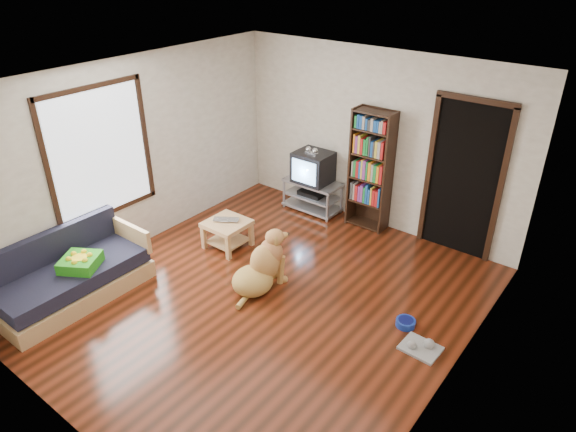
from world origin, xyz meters
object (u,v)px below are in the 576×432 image
Objects in this scene: coffee_table at (227,229)px; dog_bowl at (405,323)px; sofa at (72,278)px; tv_stand at (312,194)px; laptop at (225,222)px; crt_tv at (314,166)px; grey_rag at (420,348)px; bookshelf at (371,164)px; green_cushion at (80,262)px; dog at (261,268)px.

dog_bowl is at bearing -0.43° from coffee_table.
coffee_table is at bearing 70.73° from sofa.
sofa is (-3.45, -1.95, 0.22)m from dog_bowl.
tv_stand is at bearing 80.26° from coffee_table.
sofa is at bearing -142.76° from laptop.
crt_tv reaches higher than laptop.
grey_rag is 0.22× the size of bookshelf.
crt_tv is at bearing -175.68° from bookshelf.
bookshelf reaches higher than tv_stand.
coffee_table is (0.69, 1.97, 0.02)m from sofa.
laptop is at bearing 175.51° from grey_rag.
tv_stand reaches higher than coffee_table.
green_cushion is 0.27m from sofa.
sofa reaches higher than laptop.
sofa is at bearing -105.02° from tv_stand.
coffee_table is at bearing 42.15° from green_cushion.
laptop is 1.72m from tv_stand.
crt_tv reaches higher than tv_stand.
laptop is 0.61× the size of crt_tv.
green_cushion reaches higher than grey_rag.
tv_stand is at bearing 74.98° from sofa.
bookshelf is 4.26m from sofa.
coffee_table is (-3.06, 0.27, 0.27)m from grey_rag.
bookshelf is 2.26m from coffee_table.
crt_tv reaches higher than sofa.
crt_tv reaches higher than dog_bowl.
dog_bowl is 0.40× the size of coffee_table.
sofa reaches higher than green_cushion.
grey_rag is 2.90m from bookshelf.
crt_tv is at bearing 75.07° from sofa.
crt_tv is (0.85, 3.57, 0.26)m from green_cushion.
grey_rag is (3.63, 1.62, -0.47)m from green_cushion.
tv_stand reaches higher than dog_bowl.
tv_stand reaches higher than laptop.
crt_tv is 0.61× the size of dog.
coffee_table reaches higher than dog_bowl.
green_cushion is at bearing -103.46° from tv_stand.
dog_bowl is at bearing 13.61° from dog.
coffee_table is 1.10m from dog.
dog_bowl is 0.55× the size of grey_rag.
laptop is at bearing 41.89° from green_cushion.
tv_stand is 0.47m from crt_tv.
bookshelf is (-1.53, 1.77, 0.96)m from dog_bowl.
dog is (1.57, 1.44, -0.20)m from green_cushion.
sofa is at bearing -150.55° from dog_bowl.
dog_bowl is at bearing 140.19° from grey_rag.
tv_stand is at bearing -174.37° from bookshelf.
coffee_table is (-1.24, -1.75, -0.72)m from bookshelf.
tv_stand is 3.76m from sofa.
bookshelf reaches higher than crt_tv.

